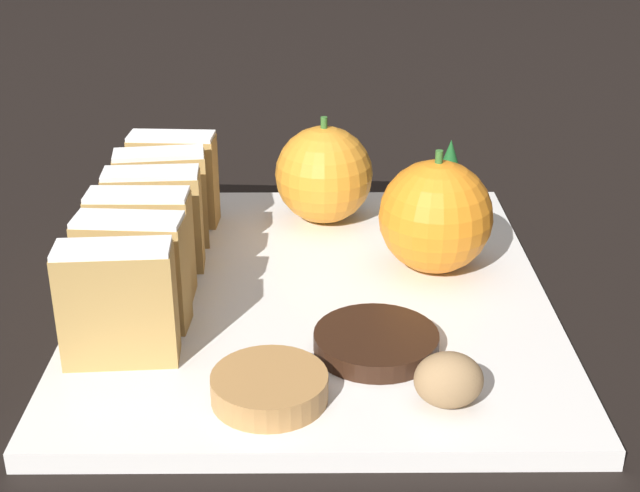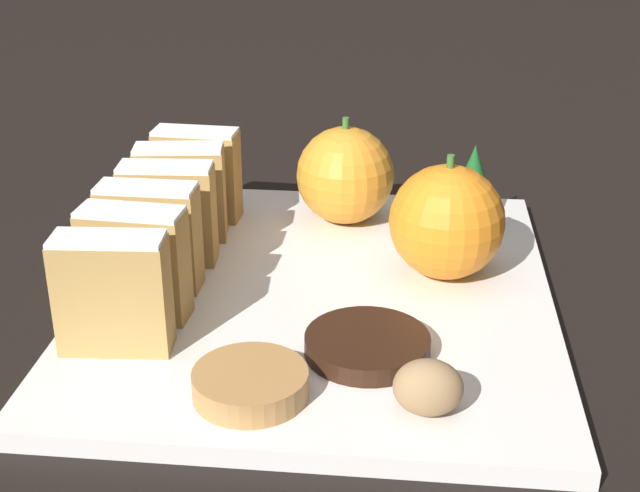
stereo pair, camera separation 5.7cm
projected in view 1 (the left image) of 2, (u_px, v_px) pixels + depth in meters
ground_plane at (320, 304)px, 0.58m from camera, size 6.00×6.00×0.00m
serving_platter at (320, 296)px, 0.58m from camera, size 0.30×0.34×0.01m
stollen_slice_front at (124, 304)px, 0.49m from camera, size 0.06×0.03×0.07m
stollen_slice_second at (139, 272)px, 0.52m from camera, size 0.06×0.03×0.07m
stollen_slice_third at (147, 245)px, 0.56m from camera, size 0.06×0.03×0.07m
stollen_slice_fourth at (160, 220)px, 0.59m from camera, size 0.06×0.03×0.07m
stollen_slice_fifth at (167, 199)px, 0.63m from camera, size 0.07×0.03×0.07m
stollen_slice_sixth at (179, 179)px, 0.66m from camera, size 0.06×0.03×0.07m
orange_near at (329, 175)px, 0.67m from camera, size 0.07×0.07×0.08m
orange_far at (441, 216)px, 0.59m from camera, size 0.08×0.08×0.08m
walnut at (455, 380)px, 0.45m from camera, size 0.04×0.03×0.03m
chocolate_cookie at (382, 342)px, 0.51m from camera, size 0.07×0.07×0.01m
gingerbread_cookie at (276, 387)px, 0.46m from camera, size 0.06×0.06×0.01m
evergreen_sprig at (454, 178)px, 0.68m from camera, size 0.04×0.04×0.06m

